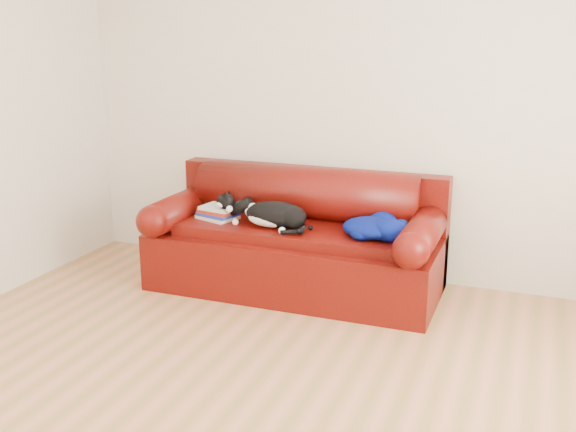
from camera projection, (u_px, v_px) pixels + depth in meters
name	position (u px, v px, depth m)	size (l,w,h in m)	color
ground	(248.00, 392.00, 3.59)	(4.50, 4.50, 0.00)	olive
room_shell	(268.00, 74.00, 3.12)	(4.52, 4.02, 2.61)	beige
sofa_base	(295.00, 258.00, 4.97)	(2.10, 0.90, 0.50)	#3A0205
sofa_back	(306.00, 211.00, 5.11)	(2.10, 1.01, 0.88)	#3A0205
book_stack	(218.00, 212.00, 5.04)	(0.33, 0.29, 0.10)	beige
cat	(274.00, 215.00, 4.80)	(0.63, 0.35, 0.24)	black
blanket	(375.00, 227.00, 4.60)	(0.49, 0.42, 0.15)	#020C44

